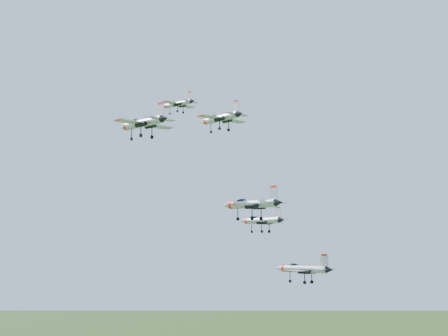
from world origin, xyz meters
The scene contains 6 objects.
jet_lead centered at (-16.65, 12.05, 142.08)m, with size 10.74×8.98×2.87m.
jet_left_high centered at (0.67, 2.63, 135.36)m, with size 12.94×11.05×3.54m.
jet_right_high centered at (-4.64, -15.62, 131.90)m, with size 13.87×11.71×3.74m.
jet_left_low centered at (9.25, 3.79, 114.71)m, with size 11.47×9.73×3.11m.
jet_right_low centered at (15.57, -11.92, 116.88)m, with size 13.06×10.98×3.51m.
jet_trail centered at (21.56, -4.84, 106.14)m, with size 11.85×9.94×3.18m.
Camera 1 is at (65.05, -102.53, 110.73)m, focal length 50.00 mm.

